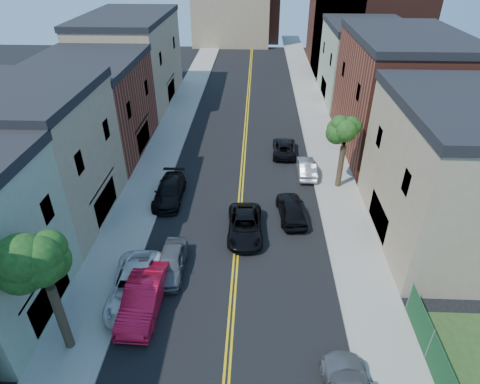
# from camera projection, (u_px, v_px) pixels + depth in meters

# --- Properties ---
(sidewalk_left) EXTENTS (3.20, 100.00, 0.15)m
(sidewalk_left) POSITION_uv_depth(u_px,v_px,m) (170.00, 133.00, 42.09)
(sidewalk_left) COLOR gray
(sidewalk_left) RESTS_ON ground
(sidewalk_right) EXTENTS (3.20, 100.00, 0.15)m
(sidewalk_right) POSITION_uv_depth(u_px,v_px,m) (322.00, 136.00, 41.51)
(sidewalk_right) COLOR gray
(sidewalk_right) RESTS_ON ground
(curb_left) EXTENTS (0.30, 100.00, 0.15)m
(curb_left) POSITION_uv_depth(u_px,v_px,m) (186.00, 133.00, 42.02)
(curb_left) COLOR gray
(curb_left) RESTS_ON ground
(curb_right) EXTENTS (0.30, 100.00, 0.15)m
(curb_right) POSITION_uv_depth(u_px,v_px,m) (305.00, 135.00, 41.58)
(curb_right) COLOR gray
(curb_right) RESTS_ON ground
(bldg_left_tan_near) EXTENTS (9.00, 10.00, 9.00)m
(bldg_left_tan_near) POSITION_uv_depth(u_px,v_px,m) (32.00, 162.00, 27.27)
(bldg_left_tan_near) COLOR #998466
(bldg_left_tan_near) RESTS_ON ground
(bldg_left_brick) EXTENTS (9.00, 12.00, 8.00)m
(bldg_left_brick) POSITION_uv_depth(u_px,v_px,m) (91.00, 110.00, 36.83)
(bldg_left_brick) COLOR brown
(bldg_left_brick) RESTS_ON ground
(bldg_left_tan_far) EXTENTS (9.00, 16.00, 9.50)m
(bldg_left_tan_far) POSITION_uv_depth(u_px,v_px,m) (132.00, 62.00, 48.26)
(bldg_left_tan_far) COLOR #998466
(bldg_left_tan_far) RESTS_ON ground
(bldg_right_tan) EXTENTS (9.00, 12.00, 9.00)m
(bldg_right_tan) POSITION_uv_depth(u_px,v_px,m) (459.00, 178.00, 25.41)
(bldg_right_tan) COLOR #998466
(bldg_right_tan) RESTS_ON ground
(bldg_right_brick) EXTENTS (9.00, 14.00, 10.00)m
(bldg_right_brick) POSITION_uv_depth(u_px,v_px,m) (397.00, 97.00, 36.97)
(bldg_right_brick) COLOR brown
(bldg_right_brick) RESTS_ON ground
(bldg_right_palegrn) EXTENTS (9.00, 12.00, 8.50)m
(bldg_right_palegrn) POSITION_uv_depth(u_px,v_px,m) (363.00, 64.00, 49.20)
(bldg_right_palegrn) COLOR gray
(bldg_right_palegrn) RESTS_ON ground
(church) EXTENTS (16.20, 14.20, 22.60)m
(church) POSITION_uv_depth(u_px,v_px,m) (360.00, 18.00, 60.24)
(church) COLOR #4C2319
(church) RESTS_ON ground
(backdrop_left) EXTENTS (14.00, 8.00, 12.00)m
(backdrop_left) POSITION_uv_depth(u_px,v_px,m) (231.00, 11.00, 74.26)
(backdrop_left) COLOR #998466
(backdrop_left) RESTS_ON ground
(backdrop_center) EXTENTS (10.00, 8.00, 10.00)m
(backdrop_center) POSITION_uv_depth(u_px,v_px,m) (253.00, 13.00, 78.03)
(backdrop_center) COLOR brown
(backdrop_center) RESTS_ON ground
(tree_left_mid) EXTENTS (5.20, 5.20, 9.29)m
(tree_left_mid) POSITION_uv_depth(u_px,v_px,m) (36.00, 245.00, 16.65)
(tree_left_mid) COLOR #36281B
(tree_left_mid) RESTS_ON sidewalk_left
(tree_right_far) EXTENTS (4.40, 4.40, 8.03)m
(tree_right_far) POSITION_uv_depth(u_px,v_px,m) (348.00, 121.00, 30.04)
(tree_right_far) COLOR #36281B
(tree_right_far) RESTS_ON sidewalk_right
(red_sedan) EXTENTS (1.93, 5.21, 1.70)m
(red_sedan) POSITION_uv_depth(u_px,v_px,m) (143.00, 297.00, 21.80)
(red_sedan) COLOR red
(red_sedan) RESTS_ON ground
(white_pickup) EXTENTS (2.99, 5.81, 1.57)m
(white_pickup) POSITION_uv_depth(u_px,v_px,m) (135.00, 286.00, 22.58)
(white_pickup) COLOR silver
(white_pickup) RESTS_ON ground
(grey_car_left) EXTENTS (1.71, 4.25, 1.45)m
(grey_car_left) POSITION_uv_depth(u_px,v_px,m) (171.00, 262.00, 24.33)
(grey_car_left) COLOR #4F5256
(grey_car_left) RESTS_ON ground
(black_car_left) EXTENTS (2.11, 5.11, 1.48)m
(black_car_left) POSITION_uv_depth(u_px,v_px,m) (169.00, 191.00, 31.17)
(black_car_left) COLOR black
(black_car_left) RESTS_ON ground
(black_car_right) EXTENTS (2.26, 4.68, 1.54)m
(black_car_right) POSITION_uv_depth(u_px,v_px,m) (291.00, 209.00, 29.08)
(black_car_right) COLOR black
(black_car_right) RESTS_ON ground
(silver_car_right) EXTENTS (1.42, 4.07, 1.34)m
(silver_car_right) POSITION_uv_depth(u_px,v_px,m) (306.00, 168.00, 34.46)
(silver_car_right) COLOR #A0A2A8
(silver_car_right) RESTS_ON ground
(dark_car_right_far) EXTENTS (2.23, 4.62, 1.27)m
(dark_car_right_far) POSITION_uv_depth(u_px,v_px,m) (284.00, 147.00, 37.91)
(dark_car_right_far) COLOR black
(dark_car_right_far) RESTS_ON ground
(black_suv_lane) EXTENTS (2.51, 5.14, 1.41)m
(black_suv_lane) POSITION_uv_depth(u_px,v_px,m) (245.00, 226.00, 27.48)
(black_suv_lane) COLOR black
(black_suv_lane) RESTS_ON ground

